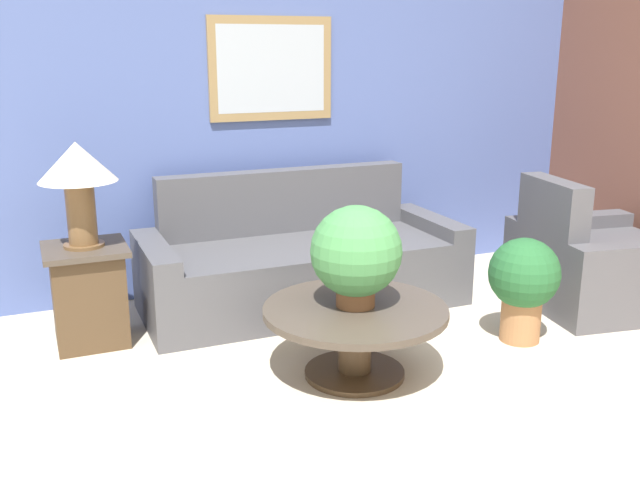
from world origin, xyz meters
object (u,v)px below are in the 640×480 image
(couch_main, at_px, (301,264))
(potted_plant_floor, at_px, (524,281))
(table_lamp, at_px, (78,173))
(potted_plant_on_table, at_px, (356,253))
(armchair, at_px, (595,265))
(side_table, at_px, (89,294))
(coffee_table, at_px, (355,326))

(couch_main, xyz_separation_m, potted_plant_floor, (1.03, -1.16, 0.10))
(table_lamp, xyz_separation_m, potted_plant_on_table, (1.33, -1.05, -0.37))
(armchair, bearing_deg, potted_plant_on_table, 108.48)
(couch_main, distance_m, side_table, 1.48)
(armchair, xyz_separation_m, coffee_table, (-2.08, -0.38, 0.01))
(coffee_table, bearing_deg, potted_plant_floor, 2.19)
(armchair, xyz_separation_m, side_table, (-3.40, 0.69, 0.03))
(couch_main, distance_m, table_lamp, 1.67)
(couch_main, xyz_separation_m, potted_plant_on_table, (-0.14, -1.19, 0.42))
(armchair, height_order, coffee_table, armchair)
(side_table, distance_m, potted_plant_on_table, 1.74)
(armchair, bearing_deg, table_lamp, 87.23)
(table_lamp, xyz_separation_m, potted_plant_floor, (2.50, -1.02, -0.69))
(couch_main, distance_m, potted_plant_on_table, 1.27)
(potted_plant_on_table, bearing_deg, table_lamp, 141.80)
(side_table, height_order, table_lamp, table_lamp)
(side_table, height_order, potted_plant_on_table, potted_plant_on_table)
(coffee_table, xyz_separation_m, table_lamp, (-1.32, 1.07, 0.78))
(coffee_table, height_order, side_table, side_table)
(side_table, bearing_deg, armchair, -11.47)
(side_table, relative_size, potted_plant_on_table, 1.10)
(table_lamp, distance_m, potted_plant_on_table, 1.73)
(couch_main, height_order, potted_plant_on_table, potted_plant_on_table)
(armchair, distance_m, table_lamp, 3.56)
(couch_main, height_order, table_lamp, table_lamp)
(armchair, xyz_separation_m, potted_plant_floor, (-0.90, -0.33, 0.10))
(coffee_table, height_order, potted_plant_on_table, potted_plant_on_table)
(side_table, relative_size, potted_plant_floor, 0.94)
(coffee_table, bearing_deg, couch_main, 83.04)
(couch_main, xyz_separation_m, armchair, (1.93, -0.83, -0.01))
(table_lamp, bearing_deg, side_table, 0.00)
(potted_plant_floor, bearing_deg, armchair, 20.22)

